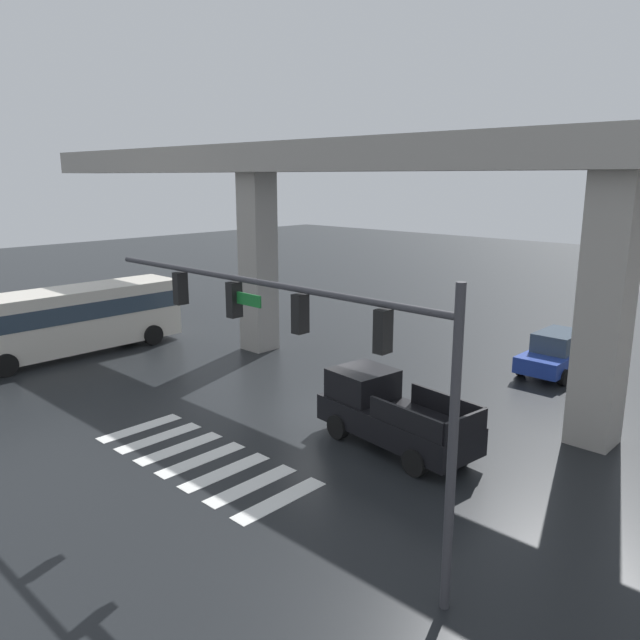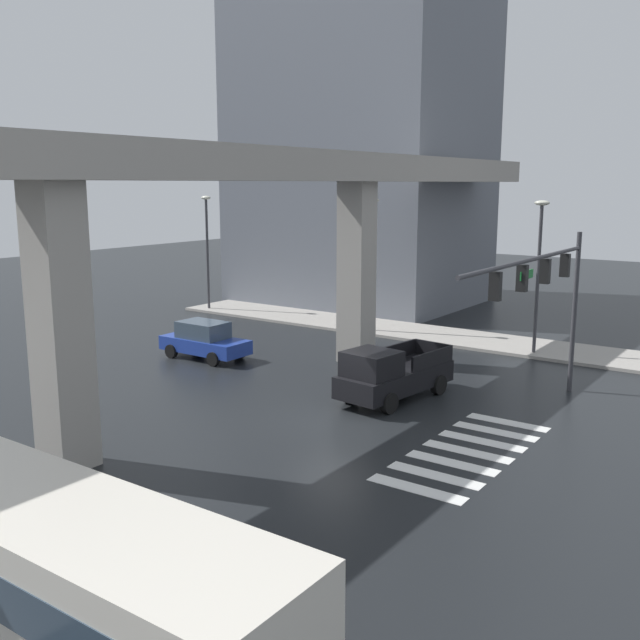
# 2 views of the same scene
# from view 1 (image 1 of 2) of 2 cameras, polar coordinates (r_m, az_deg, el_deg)

# --- Properties ---
(ground_plane) EXTENTS (120.00, 120.00, 0.00)m
(ground_plane) POSITION_cam_1_polar(r_m,az_deg,el_deg) (21.41, 0.12, -8.53)
(ground_plane) COLOR black
(crosswalk_stripes) EXTENTS (7.15, 2.80, 0.01)m
(crosswalk_stripes) POSITION_cam_1_polar(r_m,az_deg,el_deg) (18.40, -10.90, -12.54)
(crosswalk_stripes) COLOR silver
(crosswalk_stripes) RESTS_ON ground
(elevated_overpass) EXTENTS (48.58, 2.37, 9.28)m
(elevated_overpass) POSITION_cam_1_polar(r_m,az_deg,el_deg) (22.88, 7.01, 13.08)
(elevated_overpass) COLOR #9E9991
(elevated_overpass) RESTS_ON ground
(pickup_truck) EXTENTS (5.29, 2.55, 2.08)m
(pickup_truck) POSITION_cam_1_polar(r_m,az_deg,el_deg) (18.79, 6.39, -8.55)
(pickup_truck) COLOR black
(pickup_truck) RESTS_ON ground
(city_bus) EXTENTS (2.82, 10.81, 2.99)m
(city_bus) POSITION_cam_1_polar(r_m,az_deg,el_deg) (29.82, -22.73, 0.14)
(city_bus) COLOR beige
(city_bus) RESTS_ON ground
(sedan_blue) EXTENTS (1.97, 4.30, 1.72)m
(sedan_blue) POSITION_cam_1_polar(r_m,az_deg,el_deg) (27.13, 21.08, -2.83)
(sedan_blue) COLOR #1E3899
(sedan_blue) RESTS_ON ground
(traffic_signal_mast) EXTENTS (10.89, 0.32, 6.20)m
(traffic_signal_mast) POSITION_cam_1_polar(r_m,az_deg,el_deg) (13.01, -1.40, -1.29)
(traffic_signal_mast) COLOR #38383D
(traffic_signal_mast) RESTS_ON ground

